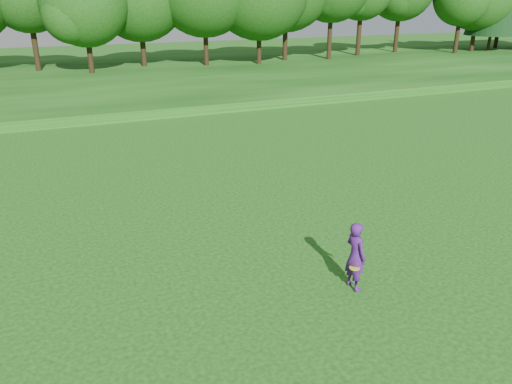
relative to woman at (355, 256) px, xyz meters
name	(u,v)px	position (x,y,z in m)	size (l,w,h in m)	color
ground	(318,269)	(-0.36, 1.14, -0.90)	(140.00, 140.00, 0.00)	#11440D
berm	(122,78)	(-0.36, 35.14, -0.60)	(130.00, 30.00, 0.60)	#11440D
walking_path	(158,115)	(-0.36, 21.14, -0.88)	(130.00, 1.60, 0.04)	gray
woman	(355,256)	(0.00, 0.00, 0.00)	(0.50, 0.70, 1.81)	#47186E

